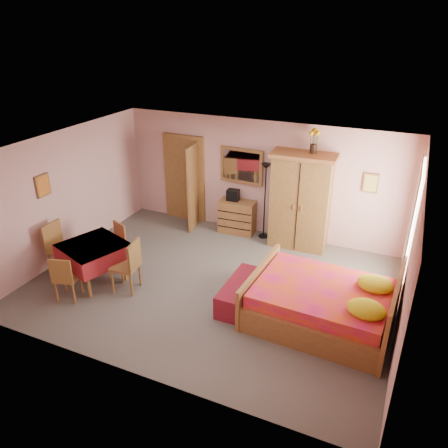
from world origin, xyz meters
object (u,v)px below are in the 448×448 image
at_px(sunflower_vase, 314,141).
at_px(chair_south, 67,277).
at_px(stereo, 233,195).
at_px(chair_north, 113,245).
at_px(floor_lamp, 265,202).
at_px(bed, 322,293).
at_px(wardrobe, 301,201).
at_px(bench, 241,292).
at_px(wall_mirror, 241,166).
at_px(dining_table, 95,263).
at_px(chair_west, 63,249).
at_px(chest_of_drawers, 237,217).
at_px(chair_east, 125,266).

distance_m(sunflower_vase, chair_south, 5.32).
xyz_separation_m(stereo, chair_north, (-1.60, -2.36, -0.47)).
xyz_separation_m(floor_lamp, bed, (1.86, -2.51, -0.34)).
relative_size(wardrobe, sunflower_vase, 4.14).
xyz_separation_m(sunflower_vase, bench, (-0.49, -2.59, -2.12)).
relative_size(wall_mirror, floor_lamp, 0.59).
height_order(stereo, floor_lamp, floor_lamp).
distance_m(stereo, bench, 2.95).
height_order(sunflower_vase, chair_south, sunflower_vase).
xyz_separation_m(sunflower_vase, dining_table, (-3.25, -3.04, -1.94)).
height_order(wardrobe, chair_west, wardrobe).
distance_m(bed, chair_west, 4.91).
xyz_separation_m(chest_of_drawers, chair_west, (-2.38, -3.03, 0.13)).
relative_size(sunflower_vase, dining_table, 0.48).
height_order(chest_of_drawers, wall_mirror, wall_mirror).
distance_m(stereo, chair_north, 2.89).
xyz_separation_m(wall_mirror, sunflower_vase, (1.61, -0.18, 0.78)).
bearing_deg(chair_west, chest_of_drawers, 141.88).
height_order(bed, bench, bed).
bearing_deg(chair_east, dining_table, 79.83).
distance_m(wardrobe, chair_east, 3.85).
xyz_separation_m(chest_of_drawers, chair_east, (-0.94, -3.02, 0.11)).
bearing_deg(wall_mirror, chair_south, -110.27).
relative_size(chest_of_drawers, bench, 0.65).
xyz_separation_m(chest_of_drawers, stereo, (-0.11, 0.02, 0.51)).
distance_m(wall_mirror, bed, 3.82).
xyz_separation_m(chest_of_drawers, sunflower_vase, (1.61, 0.03, 1.94)).
xyz_separation_m(sunflower_vase, chair_south, (-3.33, -3.69, -1.89)).
height_order(floor_lamp, dining_table, floor_lamp).
height_order(bed, chair_west, bed).
distance_m(chest_of_drawers, floor_lamp, 0.80).
xyz_separation_m(chest_of_drawers, chair_south, (-1.71, -3.66, 0.05)).
relative_size(chest_of_drawers, bed, 0.36).
height_order(wall_mirror, bed, wall_mirror).
height_order(sunflower_vase, chair_east, sunflower_vase).
bearing_deg(wardrobe, stereo, 175.02).
relative_size(chest_of_drawers, wall_mirror, 0.80).
bearing_deg(chair_north, bed, -161.29).
height_order(chest_of_drawers, chair_north, chair_north).
xyz_separation_m(wall_mirror, chair_east, (-0.94, -3.23, -1.05)).
distance_m(chest_of_drawers, chair_west, 3.85).
bearing_deg(chair_south, chair_west, 120.11).
distance_m(bench, chair_west, 3.55).
bearing_deg(sunflower_vase, chair_east, -129.97).
xyz_separation_m(wall_mirror, bench, (1.12, -2.77, -1.34)).
distance_m(chest_of_drawers, stereo, 0.53).
distance_m(bed, bench, 1.42).
bearing_deg(chair_east, sunflower_vase, -49.02).
bearing_deg(floor_lamp, chair_north, -134.96).
distance_m(stereo, sunflower_vase, 2.24).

